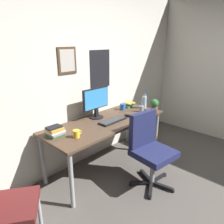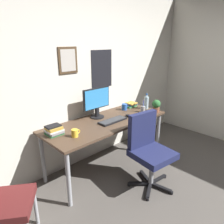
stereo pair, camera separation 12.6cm
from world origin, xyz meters
The scene contains 13 objects.
wall_back centered at (0.00, 2.15, 1.30)m, with size 4.40×0.10×2.60m.
desk centered at (-0.05, 1.71, 0.66)m, with size 1.83×0.71×0.73m.
office_chair centered at (0.05, 1.06, 0.53)m, with size 0.57×0.57×0.95m.
monitor centered at (-0.06, 1.91, 0.97)m, with size 0.46×0.20×0.43m.
keyboard centered at (-0.02, 1.63, 0.74)m, with size 0.43×0.15×0.03m.
computer_mouse centered at (0.28, 1.61, 0.75)m, with size 0.06×0.11×0.04m.
water_bottle centered at (0.78, 1.66, 0.83)m, with size 0.07×0.07×0.25m.
coffee_mug_near centered at (0.48, 1.87, 0.78)m, with size 0.13×0.09×0.10m.
coffee_mug_far centered at (-0.67, 1.59, 0.77)m, with size 0.11×0.08×0.09m.
potted_plant centered at (0.76, 1.46, 0.83)m, with size 0.13×0.13×0.20m.
pen_cup centered at (0.60, 1.59, 0.78)m, with size 0.07×0.07×0.20m.
book_stack_left centered at (-0.82, 1.81, 0.78)m, with size 0.19×0.17×0.12m.
book_stack_right centered at (0.69, 1.91, 0.77)m, with size 0.22×0.16×0.07m.
Camera 2 is at (-1.91, -0.30, 1.78)m, focal length 33.58 mm.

